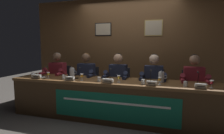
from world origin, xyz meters
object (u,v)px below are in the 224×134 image
Objects in this scene: water_cup_far_left at (33,75)px; water_pitcher_left_side at (72,72)px; microphone_far_right at (198,80)px; microphone_center at (109,76)px; nameplate_center at (107,81)px; nameplate_right at (152,83)px; panelist_center at (117,78)px; microphone_far_left at (45,73)px; document_stack_far_left at (41,77)px; juice_glass_far_right at (212,83)px; conference_table at (110,93)px; chair_left at (89,87)px; nameplate_far_left at (36,76)px; chair_far_left at (61,85)px; nameplate_far_right at (201,86)px; water_cup_center at (99,79)px; chair_center at (120,89)px; panelist_left at (85,77)px; water_cup_left at (63,77)px; juice_glass_far_left at (48,74)px; water_cup_right at (143,82)px; panelist_far_left at (56,75)px; water_cup_far_right at (185,84)px; juice_glass_center at (119,77)px; microphone_left at (78,75)px; panelist_right at (153,80)px; nameplate_left at (70,78)px; microphone_right at (150,78)px; panelist_far_right at (194,82)px; water_pitcher_right_side at (161,77)px; juice_glass_left at (82,76)px.

water_cup_far_left is 0.40× the size of water_pitcher_left_side.
microphone_center is at bearing -178.07° from microphone_far_right.
nameplate_right is (0.75, 0.01, -0.00)m from nameplate_center.
panelist_center is 5.71× the size of microphone_far_right.
microphone_far_left is 0.15m from document_stack_far_left.
juice_glass_far_right reaches higher than nameplate_center.
water_pitcher_left_side is (-0.90, 0.20, 0.32)m from conference_table.
nameplate_far_left is at bearing -132.07° from chair_left.
chair_far_left reaches higher than nameplate_far_right.
document_stack_far_left is (-1.30, 0.05, -0.03)m from water_cup_center.
panelist_left is at bearing -164.85° from chair_center.
juice_glass_far_right is at bearing -0.05° from water_cup_left.
juice_glass_far_left is 1.53m from chair_center.
water_cup_far_left and water_cup_right have the same top height.
water_cup_left is (0.53, -0.54, 0.06)m from panelist_far_left.
chair_left is 0.34m from panelist_left.
water_cup_far_right is (1.28, 0.12, -0.00)m from nameplate_center.
juice_glass_far_right is at bearing -0.76° from juice_glass_center.
panelist_left is 9.96× the size of juice_glass_far_right.
water_cup_center is at bearing 179.94° from water_cup_right.
panelist_left is 5.71× the size of microphone_center.
conference_table is 32.17× the size of juice_glass_far_right.
microphone_far_right reaches higher than chair_center.
nameplate_far_left is at bearing -139.88° from panelist_left.
microphone_left reaches higher than water_cup_right.
chair_left is at bearing 172.29° from panelist_right.
nameplate_left is 1.17m from chair_center.
microphone_right is (1.66, 0.16, 0.04)m from water_cup_left.
chair_left reaches higher than document_stack_far_left.
nameplate_right is 0.75× the size of document_stack_far_left.
microphone_center is 0.86m from water_pitcher_left_side.
microphone_right is 0.59m from water_cup_far_right.
chair_center is 0.92m from nameplate_center.
panelist_far_left reaches higher than water_cup_center.
microphone_center is at bearing 19.03° from nameplate_left.
microphone_left is at bearing 17.66° from juice_glass_far_left.
panelist_far_right is at bearing 14.71° from microphone_center.
nameplate_left is (0.53, -0.09, -0.05)m from juice_glass_far_left.
juice_glass_far_left is 0.10× the size of panelist_center.
nameplate_far_left is 0.89× the size of microphone_far_left.
chair_center is 10.68× the size of water_cup_center.
nameplate_far_right is (2.20, -0.26, -0.03)m from microphone_left.
water_cup_left is at bearing -172.80° from water_pitcher_right_side.
juice_glass_left reaches higher than conference_table.
microphone_far_left is 2.20m from microphone_right.
microphone_far_left is at bearing -158.38° from chair_center.
panelist_far_left reaches higher than microphone_center.
water_cup_far_left is at bearing -157.19° from chair_center.
panelist_right is (2.21, -0.20, 0.28)m from chair_far_left.
juice_glass_center is at bearing 39.36° from nameplate_center.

